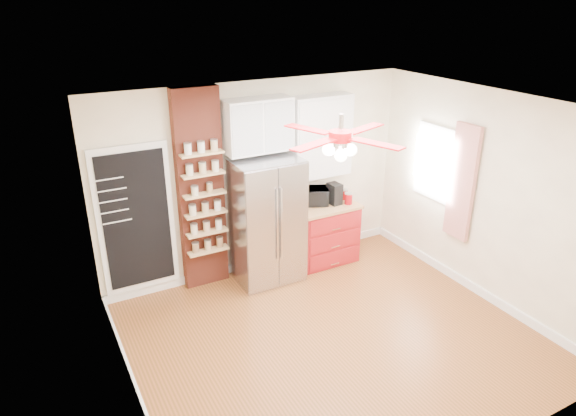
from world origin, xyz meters
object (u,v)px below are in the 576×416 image
toaster_oven (312,196)px  canister_left (348,199)px  coffee_maker (334,194)px  pantry_jar_oats (195,191)px  ceiling_fan (341,137)px  red_cabinet (324,232)px  fridge (266,220)px

toaster_oven → canister_left: (0.46, -0.25, -0.04)m
coffee_maker → pantry_jar_oats: pantry_jar_oats is taller
ceiling_fan → coffee_maker: bearing=57.3°
red_cabinet → pantry_jar_oats: (-1.90, 0.08, 0.98)m
red_cabinet → pantry_jar_oats: bearing=177.7°
toaster_oven → pantry_jar_oats: 1.80m
fridge → canister_left: fridge is taller
red_cabinet → ceiling_fan: (-0.92, -1.68, 1.97)m
ceiling_fan → canister_left: ceiling_fan is taller
canister_left → toaster_oven: bearing=152.1°
canister_left → pantry_jar_oats: (-2.21, 0.22, 0.45)m
fridge → pantry_jar_oats: bearing=172.3°
ceiling_fan → toaster_oven: bearing=66.7°
red_cabinet → pantry_jar_oats: size_ratio=8.17×
red_cabinet → pantry_jar_oats: pantry_jar_oats is taller
toaster_oven → canister_left: bearing=-4.7°
coffee_maker → canister_left: (0.17, -0.11, -0.08)m
coffee_maker → fridge: bearing=175.3°
fridge → ceiling_fan: 2.25m
canister_left → pantry_jar_oats: bearing=174.4°
toaster_oven → canister_left: size_ratio=2.83×
pantry_jar_oats → ceiling_fan: bearing=-60.8°
ceiling_fan → fridge: bearing=91.8°
toaster_oven → canister_left: toaster_oven is taller
fridge → toaster_oven: (0.82, 0.16, 0.15)m
red_cabinet → toaster_oven: size_ratio=2.12×
coffee_maker → canister_left: coffee_maker is taller
fridge → canister_left: 1.29m
ceiling_fan → red_cabinet: bearing=61.3°
fridge → canister_left: bearing=-4.0°
pantry_jar_oats → red_cabinet: bearing=-2.3°
toaster_oven → coffee_maker: coffee_maker is taller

